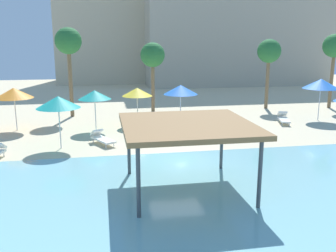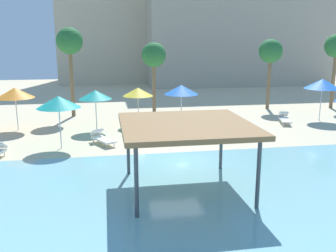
{
  "view_description": "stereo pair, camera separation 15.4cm",
  "coord_description": "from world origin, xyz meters",
  "px_view_note": "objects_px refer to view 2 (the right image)",
  "views": [
    {
      "loc": [
        -3.3,
        -16.04,
        5.54
      ],
      "look_at": [
        -0.09,
        2.0,
        1.3
      ],
      "focal_mm": 39.77,
      "sensor_mm": 36.0,
      "label": 1
    },
    {
      "loc": [
        -3.15,
        -16.07,
        5.54
      ],
      "look_at": [
        -0.09,
        2.0,
        1.3
      ],
      "focal_mm": 39.77,
      "sensor_mm": 36.0,
      "label": 2
    }
  ],
  "objects_px": {
    "beach_umbrella_orange_6": "(15,93)",
    "palm_tree_1": "(154,56)",
    "beach_umbrella_teal_1": "(95,95)",
    "beach_umbrella_blue_3": "(322,84)",
    "beach_umbrella_yellow_2": "(138,92)",
    "beach_umbrella_blue_4": "(181,90)",
    "lounge_chair_1": "(102,138)",
    "palm_tree_0": "(271,53)",
    "beach_umbrella_teal_5": "(58,102)",
    "palm_tree_3": "(70,43)",
    "shade_pavilion": "(186,127)",
    "lounge_chair_0": "(285,118)"
  },
  "relations": [
    {
      "from": "beach_umbrella_orange_6",
      "to": "palm_tree_1",
      "type": "relative_size",
      "value": 0.5
    },
    {
      "from": "beach_umbrella_teal_1",
      "to": "beach_umbrella_blue_3",
      "type": "xyz_separation_m",
      "value": [
        15.48,
        0.34,
        0.34
      ]
    },
    {
      "from": "beach_umbrella_teal_1",
      "to": "beach_umbrella_yellow_2",
      "type": "relative_size",
      "value": 1.02
    },
    {
      "from": "beach_umbrella_blue_4",
      "to": "lounge_chair_1",
      "type": "relative_size",
      "value": 1.42
    },
    {
      "from": "beach_umbrella_blue_3",
      "to": "beach_umbrella_blue_4",
      "type": "height_order",
      "value": "beach_umbrella_blue_3"
    },
    {
      "from": "beach_umbrella_blue_4",
      "to": "palm_tree_0",
      "type": "relative_size",
      "value": 0.49
    },
    {
      "from": "beach_umbrella_teal_1",
      "to": "beach_umbrella_orange_6",
      "type": "xyz_separation_m",
      "value": [
        -4.9,
        0.87,
        0.11
      ]
    },
    {
      "from": "beach_umbrella_blue_4",
      "to": "beach_umbrella_teal_5",
      "type": "relative_size",
      "value": 1.01
    },
    {
      "from": "beach_umbrella_yellow_2",
      "to": "palm_tree_1",
      "type": "relative_size",
      "value": 0.46
    },
    {
      "from": "beach_umbrella_blue_3",
      "to": "palm_tree_1",
      "type": "distance_m",
      "value": 12.43
    },
    {
      "from": "beach_umbrella_teal_1",
      "to": "beach_umbrella_yellow_2",
      "type": "height_order",
      "value": "beach_umbrella_teal_1"
    },
    {
      "from": "beach_umbrella_teal_1",
      "to": "palm_tree_3",
      "type": "distance_m",
      "value": 5.97
    },
    {
      "from": "shade_pavilion",
      "to": "beach_umbrella_blue_3",
      "type": "relative_size",
      "value": 1.61
    },
    {
      "from": "shade_pavilion",
      "to": "beach_umbrella_teal_5",
      "type": "relative_size",
      "value": 1.71
    },
    {
      "from": "beach_umbrella_yellow_2",
      "to": "beach_umbrella_blue_4",
      "type": "bearing_deg",
      "value": -26.96
    },
    {
      "from": "shade_pavilion",
      "to": "beach_umbrella_yellow_2",
      "type": "xyz_separation_m",
      "value": [
        -0.74,
        11.46,
        -0.24
      ]
    },
    {
      "from": "beach_umbrella_blue_4",
      "to": "palm_tree_3",
      "type": "relative_size",
      "value": 0.43
    },
    {
      "from": "beach_umbrella_teal_1",
      "to": "lounge_chair_1",
      "type": "bearing_deg",
      "value": -84.07
    },
    {
      "from": "palm_tree_0",
      "to": "lounge_chair_0",
      "type": "bearing_deg",
      "value": -102.57
    },
    {
      "from": "beach_umbrella_blue_3",
      "to": "palm_tree_3",
      "type": "distance_m",
      "value": 18.03
    },
    {
      "from": "lounge_chair_0",
      "to": "palm_tree_1",
      "type": "xyz_separation_m",
      "value": [
        -8.2,
        5.88,
        4.0
      ]
    },
    {
      "from": "beach_umbrella_orange_6",
      "to": "palm_tree_3",
      "type": "relative_size",
      "value": 0.42
    },
    {
      "from": "beach_umbrella_blue_3",
      "to": "beach_umbrella_orange_6",
      "type": "distance_m",
      "value": 20.39
    },
    {
      "from": "shade_pavilion",
      "to": "beach_umbrella_blue_3",
      "type": "bearing_deg",
      "value": 41.63
    },
    {
      "from": "beach_umbrella_teal_1",
      "to": "beach_umbrella_yellow_2",
      "type": "distance_m",
      "value": 2.97
    },
    {
      "from": "beach_umbrella_blue_4",
      "to": "lounge_chair_1",
      "type": "bearing_deg",
      "value": -148.78
    },
    {
      "from": "beach_umbrella_orange_6",
      "to": "beach_umbrella_yellow_2",
      "type": "bearing_deg",
      "value": 2.05
    },
    {
      "from": "shade_pavilion",
      "to": "palm_tree_1",
      "type": "relative_size",
      "value": 0.88
    },
    {
      "from": "beach_umbrella_teal_1",
      "to": "beach_umbrella_blue_4",
      "type": "height_order",
      "value": "beach_umbrella_blue_4"
    },
    {
      "from": "beach_umbrella_blue_4",
      "to": "lounge_chair_0",
      "type": "xyz_separation_m",
      "value": [
        7.23,
        0.09,
        -2.14
      ]
    },
    {
      "from": "beach_umbrella_yellow_2",
      "to": "lounge_chair_1",
      "type": "bearing_deg",
      "value": -118.62
    },
    {
      "from": "palm_tree_1",
      "to": "palm_tree_3",
      "type": "relative_size",
      "value": 0.84
    },
    {
      "from": "beach_umbrella_teal_1",
      "to": "beach_umbrella_teal_5",
      "type": "height_order",
      "value": "beach_umbrella_teal_5"
    },
    {
      "from": "shade_pavilion",
      "to": "palm_tree_3",
      "type": "height_order",
      "value": "palm_tree_3"
    },
    {
      "from": "shade_pavilion",
      "to": "lounge_chair_1",
      "type": "relative_size",
      "value": 2.42
    },
    {
      "from": "beach_umbrella_yellow_2",
      "to": "beach_umbrella_orange_6",
      "type": "height_order",
      "value": "beach_umbrella_orange_6"
    },
    {
      "from": "beach_umbrella_teal_1",
      "to": "lounge_chair_1",
      "type": "relative_size",
      "value": 1.29
    },
    {
      "from": "shade_pavilion",
      "to": "lounge_chair_0",
      "type": "height_order",
      "value": "shade_pavilion"
    },
    {
      "from": "shade_pavilion",
      "to": "beach_umbrella_yellow_2",
      "type": "relative_size",
      "value": 1.9
    },
    {
      "from": "beach_umbrella_blue_4",
      "to": "lounge_chair_0",
      "type": "bearing_deg",
      "value": 0.71
    },
    {
      "from": "beach_umbrella_teal_5",
      "to": "beach_umbrella_orange_6",
      "type": "bearing_deg",
      "value": 124.24
    },
    {
      "from": "lounge_chair_1",
      "to": "beach_umbrella_yellow_2",
      "type": "bearing_deg",
      "value": 123.18
    },
    {
      "from": "shade_pavilion",
      "to": "beach_umbrella_teal_1",
      "type": "height_order",
      "value": "shade_pavilion"
    },
    {
      "from": "lounge_chair_0",
      "to": "lounge_chair_1",
      "type": "height_order",
      "value": "same"
    },
    {
      "from": "beach_umbrella_blue_3",
      "to": "lounge_chair_0",
      "type": "bearing_deg",
      "value": -170.97
    },
    {
      "from": "beach_umbrella_teal_5",
      "to": "palm_tree_3",
      "type": "height_order",
      "value": "palm_tree_3"
    },
    {
      "from": "beach_umbrella_blue_4",
      "to": "lounge_chair_1",
      "type": "distance_m",
      "value": 6.28
    },
    {
      "from": "palm_tree_1",
      "to": "palm_tree_3",
      "type": "height_order",
      "value": "palm_tree_3"
    },
    {
      "from": "beach_umbrella_blue_3",
      "to": "palm_tree_0",
      "type": "bearing_deg",
      "value": 107.83
    },
    {
      "from": "lounge_chair_1",
      "to": "palm_tree_1",
      "type": "relative_size",
      "value": 0.36
    }
  ]
}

